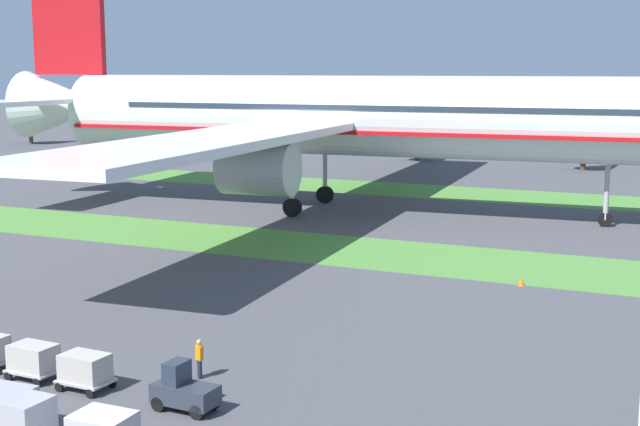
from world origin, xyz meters
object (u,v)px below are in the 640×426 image
(uld_container_2, at_px, (21,421))
(taxiway_marker_0, at_px, (521,281))
(airliner, at_px, (334,115))
(cargo_dolly_lead, at_px, (85,369))
(uld_container_1, at_px, (5,410))
(baggage_tug, at_px, (184,390))
(ground_crew_marshaller, at_px, (199,357))
(cargo_dolly_second, at_px, (33,359))

(uld_container_2, height_order, taxiway_marker_0, uld_container_2)
(airliner, xyz_separation_m, cargo_dolly_lead, (9.83, -47.54, -8.09))
(airliner, relative_size, uld_container_2, 42.46)
(cargo_dolly_lead, xyz_separation_m, uld_container_1, (0.16, -4.74, -0.09))
(airliner, distance_m, uld_container_1, 53.86)
(cargo_dolly_lead, bearing_deg, uld_container_1, 3.84)
(airliner, height_order, baggage_tug, airliner)
(cargo_dolly_lead, xyz_separation_m, ground_crew_marshaller, (3.56, 3.26, 0.03))
(ground_crew_marshaller, relative_size, taxiway_marker_0, 3.07)
(cargo_dolly_second, relative_size, ground_crew_marshaller, 1.29)
(uld_container_1, height_order, taxiway_marker_0, uld_container_1)
(cargo_dolly_second, xyz_separation_m, taxiway_marker_0, (15.56, 25.71, -0.64))
(airliner, bearing_deg, baggage_tug, 12.36)
(cargo_dolly_lead, relative_size, uld_container_1, 1.12)
(ground_crew_marshaller, height_order, uld_container_1, ground_crew_marshaller)
(uld_container_1, height_order, uld_container_2, uld_container_2)
(baggage_tug, bearing_deg, ground_crew_marshaller, -155.07)
(airliner, distance_m, uld_container_2, 54.77)
(cargo_dolly_second, bearing_deg, ground_crew_marshaller, 117.99)
(airliner, distance_m, baggage_tug, 50.63)
(uld_container_2, bearing_deg, uld_container_1, 155.17)
(cargo_dolly_second, relative_size, uld_container_1, 1.12)
(cargo_dolly_lead, bearing_deg, uld_container_2, 18.36)
(taxiway_marker_0, bearing_deg, uld_container_2, -109.51)
(cargo_dolly_lead, xyz_separation_m, uld_container_2, (1.60, -5.41, -0.02))
(cargo_dolly_second, bearing_deg, airliner, -169.81)
(baggage_tug, distance_m, cargo_dolly_second, 7.93)
(taxiway_marker_0, bearing_deg, uld_container_1, -112.24)
(cargo_dolly_second, distance_m, uld_container_2, 7.11)
(airliner, bearing_deg, ground_crew_marshaller, 11.90)
(ground_crew_marshaller, bearing_deg, uld_container_1, 116.93)
(ground_crew_marshaller, distance_m, uld_container_1, 8.70)
(uld_container_1, bearing_deg, ground_crew_marshaller, 66.99)
(baggage_tug, xyz_separation_m, cargo_dolly_second, (-7.92, 0.26, 0.10))
(uld_container_2, bearing_deg, ground_crew_marshaller, 77.25)
(uld_container_2, relative_size, taxiway_marker_0, 3.52)
(uld_container_2, bearing_deg, cargo_dolly_second, 129.27)
(baggage_tug, height_order, cargo_dolly_lead, baggage_tug)
(airliner, relative_size, cargo_dolly_second, 37.78)
(cargo_dolly_lead, distance_m, uld_container_2, 5.64)
(uld_container_2, bearing_deg, cargo_dolly_lead, 106.49)
(cargo_dolly_lead, height_order, cargo_dolly_second, same)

